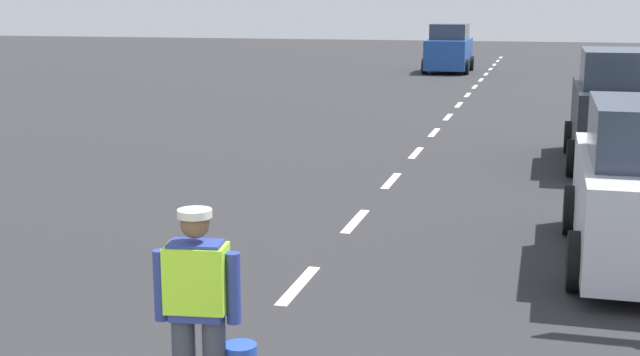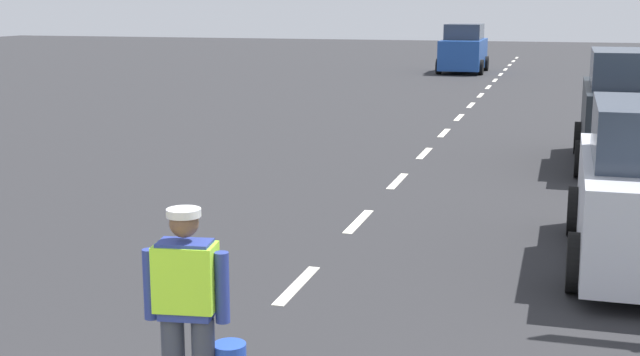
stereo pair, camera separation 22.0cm
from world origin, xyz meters
name	(u,v)px [view 1 (the left image)]	position (x,y,z in m)	size (l,w,h in m)	color
ground_plane	(449,116)	(0.00, 21.00, 0.00)	(96.00, 96.00, 0.00)	#28282B
lane_center_line	(463,100)	(0.00, 25.20, 0.00)	(0.14, 46.40, 0.01)	silver
road_worker	(201,304)	(0.17, 2.49, 0.93)	(0.75, 0.44, 1.67)	#383D4C
car_oncoming_third	(449,50)	(-1.77, 36.49, 1.02)	(2.07, 3.97, 2.19)	#1E4799
car_parked_far	(618,112)	(3.99, 14.31, 1.06)	(1.89, 4.18, 2.28)	black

